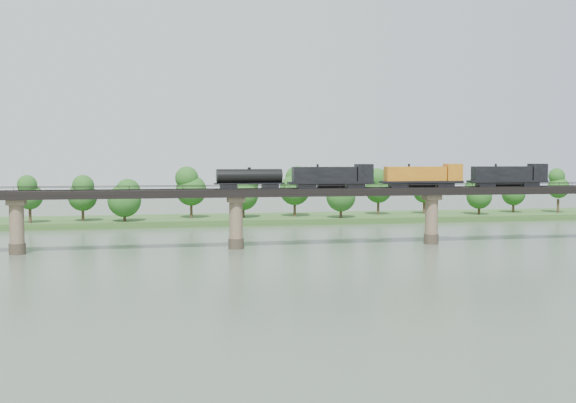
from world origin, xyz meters
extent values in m
plane|color=#3E4D3D|center=(0.00, 0.00, 0.00)|extent=(400.00, 400.00, 0.00)
cube|color=#2D5321|center=(0.00, 85.00, 0.80)|extent=(300.00, 24.00, 1.60)
cylinder|color=#473A2D|center=(-40.00, 30.00, 1.00)|extent=(3.00, 3.00, 2.00)
cylinder|color=#7E6752|center=(-40.00, 30.00, 5.50)|extent=(2.60, 2.60, 9.00)
cube|color=#7E6752|center=(-40.00, 30.00, 9.50)|extent=(3.20, 3.20, 1.00)
cylinder|color=#473A2D|center=(0.00, 30.00, 1.00)|extent=(3.00, 3.00, 2.00)
cylinder|color=#7E6752|center=(0.00, 30.00, 5.50)|extent=(2.60, 2.60, 9.00)
cube|color=#7E6752|center=(0.00, 30.00, 9.50)|extent=(3.20, 3.20, 1.00)
cylinder|color=#473A2D|center=(40.00, 30.00, 1.00)|extent=(3.00, 3.00, 2.00)
cylinder|color=#7E6752|center=(40.00, 30.00, 5.50)|extent=(2.60, 2.60, 9.00)
cube|color=#7E6752|center=(40.00, 30.00, 9.50)|extent=(3.20, 3.20, 1.00)
cube|color=black|center=(0.00, 30.00, 10.75)|extent=(220.00, 5.00, 1.50)
cube|color=black|center=(0.00, 29.25, 11.58)|extent=(220.00, 0.12, 0.16)
cube|color=black|center=(0.00, 30.75, 11.58)|extent=(220.00, 0.12, 0.16)
cube|color=black|center=(0.00, 27.60, 12.20)|extent=(220.00, 0.10, 0.10)
cube|color=black|center=(0.00, 32.40, 12.20)|extent=(220.00, 0.10, 0.10)
cube|color=black|center=(0.00, 27.60, 11.85)|extent=(0.08, 0.08, 0.70)
cube|color=black|center=(0.00, 32.40, 11.85)|extent=(0.08, 0.08, 0.70)
cylinder|color=#382619|center=(-44.43, 76.31, 3.35)|extent=(0.70, 0.70, 3.51)
sphere|color=#184B15|center=(-44.43, 76.31, 8.03)|extent=(6.31, 6.31, 6.31)
sphere|color=#184B15|center=(-44.43, 76.31, 10.96)|extent=(4.73, 4.73, 4.73)
cylinder|color=#382619|center=(-32.24, 78.84, 3.27)|extent=(0.70, 0.70, 3.34)
sphere|color=#184B15|center=(-32.24, 78.84, 7.73)|extent=(7.18, 7.18, 7.18)
sphere|color=#184B15|center=(-32.24, 78.84, 10.52)|extent=(5.39, 5.39, 5.39)
cylinder|color=#382619|center=(-22.01, 76.15, 3.01)|extent=(0.70, 0.70, 2.83)
sphere|color=#184B15|center=(-22.01, 76.15, 6.78)|extent=(8.26, 8.26, 8.26)
sphere|color=#184B15|center=(-22.01, 76.15, 9.14)|extent=(6.19, 6.19, 6.19)
cylinder|color=#382619|center=(-5.04, 82.68, 3.58)|extent=(0.70, 0.70, 3.96)
sphere|color=#184B15|center=(-5.04, 82.68, 8.87)|extent=(8.07, 8.07, 8.07)
sphere|color=#184B15|center=(-5.04, 82.68, 12.17)|extent=(6.05, 6.05, 6.05)
cylinder|color=#382619|center=(8.52, 81.14, 3.23)|extent=(0.70, 0.70, 3.27)
sphere|color=#184B15|center=(8.52, 81.14, 7.59)|extent=(8.03, 8.03, 8.03)
sphere|color=#184B15|center=(8.52, 81.14, 10.31)|extent=(6.02, 6.02, 6.02)
cylinder|color=#382619|center=(22.65, 82.31, 3.56)|extent=(0.70, 0.70, 3.92)
sphere|color=#184B15|center=(22.65, 82.31, 8.79)|extent=(8.29, 8.29, 8.29)
sphere|color=#184B15|center=(22.65, 82.31, 12.05)|extent=(6.21, 6.21, 6.21)
cylinder|color=#382619|center=(33.59, 75.35, 3.11)|extent=(0.70, 0.70, 3.02)
sphere|color=#184B15|center=(33.59, 75.35, 7.15)|extent=(7.74, 7.74, 7.74)
sphere|color=#184B15|center=(33.59, 75.35, 9.67)|extent=(5.80, 5.80, 5.80)
cylinder|color=#382619|center=(46.81, 84.03, 3.50)|extent=(0.70, 0.70, 3.80)
sphere|color=#184B15|center=(46.81, 84.03, 8.56)|extent=(7.47, 7.47, 7.47)
sphere|color=#184B15|center=(46.81, 84.03, 11.73)|extent=(5.60, 5.60, 5.60)
cylinder|color=#382619|center=(60.48, 84.26, 3.29)|extent=(0.70, 0.70, 3.38)
sphere|color=#184B15|center=(60.48, 84.26, 7.80)|extent=(6.23, 6.23, 6.23)
sphere|color=#184B15|center=(60.48, 84.26, 10.62)|extent=(4.67, 4.67, 4.67)
cylinder|color=#382619|center=(74.35, 78.39, 2.99)|extent=(0.70, 0.70, 2.77)
sphere|color=#184B15|center=(74.35, 78.39, 6.68)|extent=(7.04, 7.04, 7.04)
sphere|color=#184B15|center=(74.35, 78.39, 8.99)|extent=(5.28, 5.28, 5.28)
cylinder|color=#382619|center=(87.62, 83.57, 3.07)|extent=(0.70, 0.70, 2.94)
sphere|color=#184B15|center=(87.62, 83.57, 7.00)|extent=(6.73, 6.73, 6.73)
sphere|color=#184B15|center=(87.62, 83.57, 9.45)|extent=(5.05, 5.05, 5.05)
cylinder|color=#382619|center=(99.73, 80.10, 3.57)|extent=(0.70, 0.70, 3.94)
sphere|color=#184B15|center=(99.73, 80.10, 8.83)|extent=(6.17, 6.17, 6.17)
sphere|color=#184B15|center=(99.73, 80.10, 12.11)|extent=(4.62, 4.62, 4.62)
cube|color=black|center=(61.64, 30.00, 12.00)|extent=(3.60, 2.16, 0.99)
cube|color=black|center=(51.72, 30.00, 12.00)|extent=(3.60, 2.16, 0.99)
cube|color=black|center=(56.68, 30.00, 12.63)|extent=(17.12, 2.70, 0.45)
cube|color=black|center=(55.33, 30.00, 14.29)|extent=(12.62, 2.43, 2.88)
cube|color=black|center=(63.44, 30.00, 14.56)|extent=(3.24, 2.70, 3.42)
cylinder|color=black|center=(56.68, 30.00, 12.13)|extent=(5.41, 1.26, 1.26)
cube|color=black|center=(42.71, 30.00, 12.00)|extent=(3.60, 2.16, 0.99)
cube|color=black|center=(32.80, 30.00, 12.00)|extent=(3.60, 2.16, 0.99)
cube|color=black|center=(37.76, 30.00, 12.63)|extent=(17.12, 2.70, 0.45)
cube|color=#BE6F17|center=(36.40, 30.00, 14.29)|extent=(12.62, 2.43, 2.88)
cube|color=#BE6F17|center=(44.51, 30.00, 14.56)|extent=(3.24, 2.70, 3.42)
cylinder|color=black|center=(37.76, 30.00, 12.13)|extent=(5.41, 1.26, 1.26)
cube|color=black|center=(23.79, 30.00, 12.00)|extent=(3.60, 2.16, 0.99)
cube|color=black|center=(13.88, 30.00, 12.00)|extent=(3.60, 2.16, 0.99)
cube|color=black|center=(18.83, 30.00, 12.63)|extent=(17.12, 2.70, 0.45)
cube|color=black|center=(17.48, 30.00, 14.29)|extent=(12.62, 2.43, 2.88)
cube|color=black|center=(25.59, 30.00, 14.56)|extent=(3.24, 2.70, 3.42)
cylinder|color=black|center=(18.83, 30.00, 12.13)|extent=(5.41, 1.26, 1.26)
cube|color=black|center=(6.67, 30.00, 12.00)|extent=(3.15, 1.98, 0.99)
cube|color=black|center=(-1.44, 30.00, 12.00)|extent=(3.15, 1.98, 0.99)
cube|color=black|center=(2.61, 30.00, 12.58)|extent=(13.52, 2.16, 0.27)
cylinder|color=black|center=(2.61, 30.00, 14.02)|extent=(12.62, 2.70, 2.70)
cylinder|color=black|center=(2.61, 30.00, 15.46)|extent=(0.63, 0.63, 0.45)
camera|label=1|loc=(-17.58, -107.31, 17.77)|focal=45.00mm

